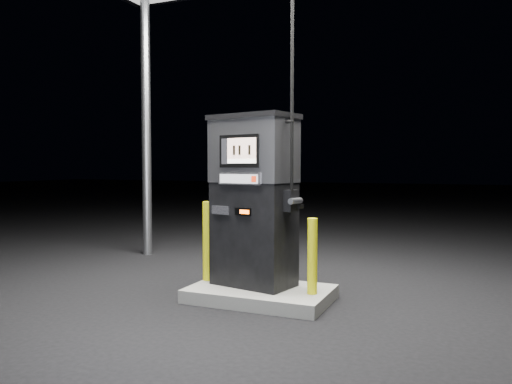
% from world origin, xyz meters
% --- Properties ---
extents(ground, '(80.00, 80.00, 0.00)m').
position_xyz_m(ground, '(0.00, 0.00, 0.00)').
color(ground, black).
rests_on(ground, ground).
extents(pump_island, '(1.60, 1.00, 0.15)m').
position_xyz_m(pump_island, '(0.00, 0.00, 0.07)').
color(pump_island, slate).
rests_on(pump_island, ground).
extents(fuel_dispenser, '(1.15, 0.78, 4.14)m').
position_xyz_m(fuel_dispenser, '(-0.12, 0.08, 1.18)').
color(fuel_dispenser, black).
rests_on(fuel_dispenser, pump_island).
extents(bollard_left, '(0.14, 0.14, 0.97)m').
position_xyz_m(bollard_left, '(-0.74, 0.10, 0.63)').
color(bollard_left, yellow).
rests_on(bollard_left, pump_island).
extents(bollard_right, '(0.12, 0.12, 0.83)m').
position_xyz_m(bollard_right, '(0.63, -0.04, 0.57)').
color(bollard_right, yellow).
rests_on(bollard_right, pump_island).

